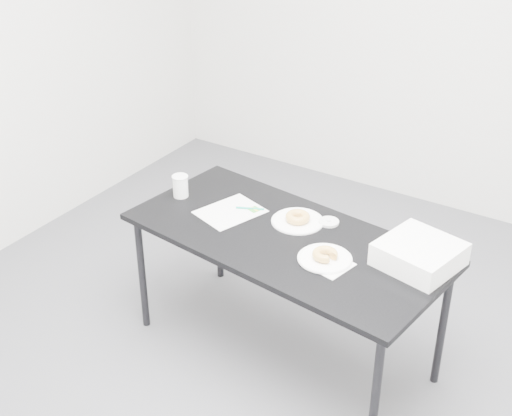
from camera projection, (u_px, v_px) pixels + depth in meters
The scene contains 14 objects.
floor at pixel (279, 363), 3.55m from camera, with size 4.00×4.00×0.00m, color #47464B.
wall_back at pixel (450, 7), 4.35m from camera, with size 4.00×0.02×2.70m, color silver.
table at pixel (285, 246), 3.32m from camera, with size 1.58×0.89×0.68m.
scorecard at pixel (230, 212), 3.49m from camera, with size 0.24×0.30×0.00m, color white.
logo_patch at pixel (254, 209), 3.50m from camera, with size 0.05×0.05×0.00m, color green.
pen at pixel (250, 208), 3.51m from camera, with size 0.01×0.01×0.14m, color #0D8F78.
napkin at pixel (330, 265), 3.08m from camera, with size 0.17×0.17×0.00m, color white.
plate_near at pixel (325, 259), 3.12m from camera, with size 0.24×0.24×0.01m, color white.
donut_near at pixel (325, 254), 3.11m from camera, with size 0.11×0.11×0.04m, color #BD8E3C.
plate_far at pixel (298, 221), 3.40m from camera, with size 0.25×0.25×0.01m, color white.
donut_far at pixel (298, 217), 3.39m from camera, with size 0.12×0.12×0.04m, color #BD8E3C.
coffee_cup at pixel (180, 186), 3.60m from camera, with size 0.08×0.08×0.12m, color white.
cup_lid at pixel (329, 222), 3.39m from camera, with size 0.10×0.10×0.01m, color silver.
bakery_box at pixel (419, 254), 3.06m from camera, with size 0.31×0.31×0.10m, color white.
Camera 1 is at (1.36, -2.35, 2.41)m, focal length 50.00 mm.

